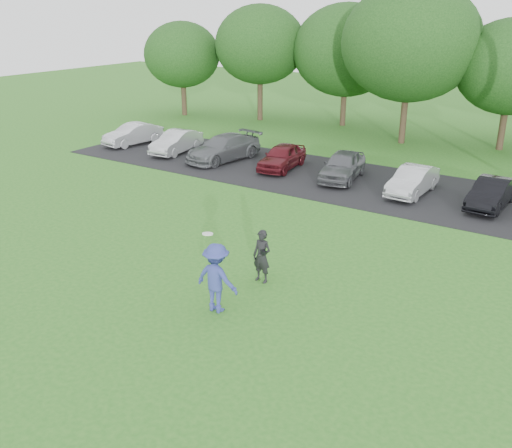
{
  "coord_description": "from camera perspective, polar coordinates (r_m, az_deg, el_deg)",
  "views": [
    {
      "loc": [
        8.63,
        -9.63,
        7.36
      ],
      "look_at": [
        0.0,
        3.5,
        1.3
      ],
      "focal_mm": 40.0,
      "sensor_mm": 36.0,
      "label": 1
    }
  ],
  "objects": [
    {
      "name": "parked_cars",
      "position": [
        25.1,
        11.6,
        5.07
      ],
      "size": [
        30.43,
        4.58,
        1.24
      ],
      "color": "silver",
      "rests_on": "parking_lot"
    },
    {
      "name": "ground",
      "position": [
        14.88,
        -7.52,
        -8.76
      ],
      "size": [
        100.0,
        100.0,
        0.0
      ],
      "primitive_type": "plane",
      "color": "#296A1E",
      "rests_on": "ground"
    },
    {
      "name": "camera_bystander",
      "position": [
        15.98,
        0.59,
        -3.25
      ],
      "size": [
        0.58,
        0.43,
        1.54
      ],
      "color": "black",
      "rests_on": "ground"
    },
    {
      "name": "tree_row",
      "position": [
        33.25,
        21.7,
        15.45
      ],
      "size": [
        42.39,
        9.85,
        8.64
      ],
      "color": "#38281C",
      "rests_on": "ground"
    },
    {
      "name": "frisbee_player",
      "position": [
        14.46,
        -3.97,
        -5.4
      ],
      "size": [
        1.2,
        0.71,
        2.2
      ],
      "color": "#323B8D",
      "rests_on": "ground"
    },
    {
      "name": "parking_lot",
      "position": [
        25.31,
        11.93,
        3.76
      ],
      "size": [
        32.0,
        6.5,
        0.03
      ],
      "primitive_type": "cube",
      "color": "black",
      "rests_on": "ground"
    }
  ]
}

